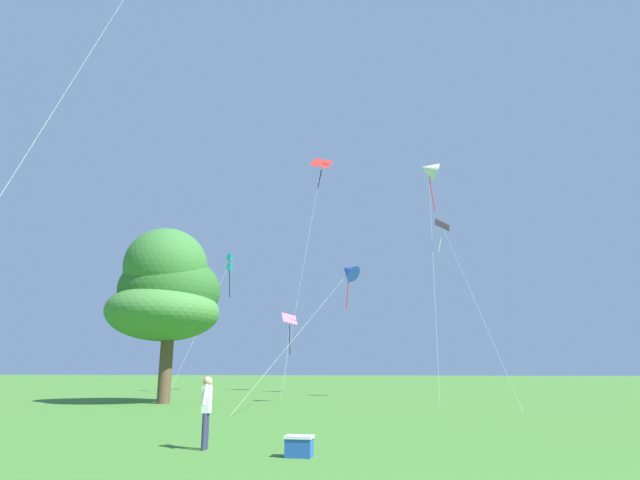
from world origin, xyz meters
The scene contains 9 objects.
kite_white_distant centered at (-0.26, 35.99, 17.69)m, with size 2.01×10.84×18.61m.
kite_blue_delta centered at (-5.42, 25.23, 7.48)m, with size 4.32×10.13×8.17m.
kite_teal_box centered at (-17.66, 37.30, 10.80)m, with size 1.36×7.98×11.69m.
kite_red_high centered at (-9.95, 39.20, 19.57)m, with size 2.28×8.75×21.23m.
kite_pink_low centered at (-13.65, 42.96, 5.80)m, with size 1.57×5.20×7.14m.
kite_black_large centered at (0.46, 31.01, 10.93)m, with size 3.20×10.58×12.29m.
person_child_small centered at (-6.27, 7.41, 0.99)m, with size 0.22×0.53×1.65m.
tree_left_oak centered at (-16.03, 23.41, 6.27)m, with size 6.50×6.56×10.02m.
picnic_cooler centered at (-3.86, 6.81, 0.22)m, with size 0.60×0.40×0.44m.
Camera 1 is at (-1.07, -4.70, 1.79)m, focal length 29.20 mm.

